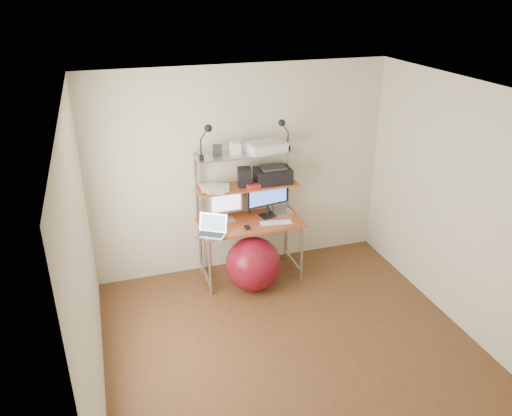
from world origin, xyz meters
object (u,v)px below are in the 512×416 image
Objects in this scene: monitor_black at (268,194)px; printer at (273,175)px; exercise_ball at (253,264)px; monitor_silver at (226,202)px; laptop at (212,230)px.

printer reaches higher than monitor_black.
monitor_black reaches higher than exercise_ball.
monitor_silver is 0.78m from exercise_ball.
printer is 1.07m from exercise_ball.
monitor_black is 0.84m from exercise_ball.
printer is at bearing 46.80° from exercise_ball.
monitor_black is 1.36× the size of laptop.
laptop is 0.96× the size of printer.
laptop is 0.65m from exercise_ball.
monitor_black is at bearing -4.41° from monitor_silver.
exercise_ball is (0.45, -0.10, -0.47)m from laptop.
monitor_silver is 0.41m from laptop.
printer reaches higher than laptop.
printer is at bearing -1.04° from monitor_silver.
laptop is at bearing -132.64° from monitor_silver.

